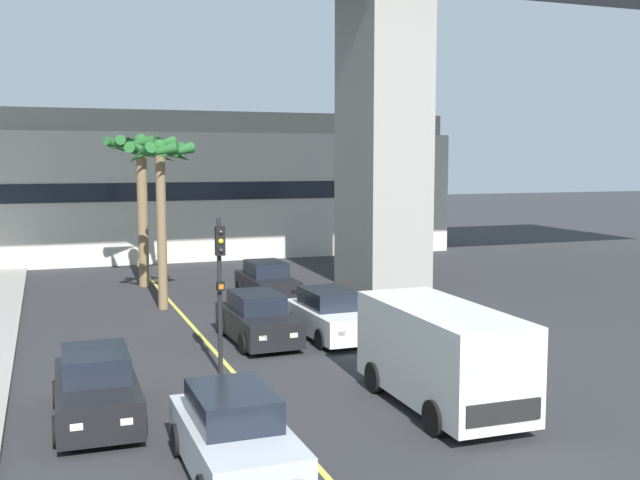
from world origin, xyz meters
The scene contains 11 objects.
lane_stripe_center centered at (0.00, 24.00, 0.00)m, with size 0.14×56.00×0.01m, color #DBCC4C.
pier_building_backdrop centered at (0.00, 46.96, 4.13)m, with size 38.05×8.04×8.39m.
car_queue_front centered at (-3.71, 18.13, 0.72)m, with size 1.88×4.12×1.56m.
car_queue_second centered at (3.85, 23.66, 0.72)m, with size 1.93×4.15×1.56m.
car_queue_third centered at (1.52, 23.91, 0.72)m, with size 1.93×4.15×1.56m.
car_queue_fourth centered at (-1.54, 14.31, 0.72)m, with size 1.85×4.11×1.56m.
car_queue_fifth centered at (3.79, 30.76, 0.72)m, with size 1.85×4.11×1.56m.
delivery_van centered at (3.81, 16.34, 1.29)m, with size 2.20×5.27×2.36m.
traffic_light_median_far centered at (-0.35, 20.73, 2.71)m, with size 0.24×0.37×4.20m.
palm_tree_near_median centered at (-0.49, 30.24, 5.24)m, with size 2.71×2.72×6.47m.
palm_tree_mid_median centered at (-0.55, 35.79, 5.26)m, with size 3.16×3.34×6.84m.
Camera 1 is at (-4.62, 1.32, 5.73)m, focal length 42.52 mm.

